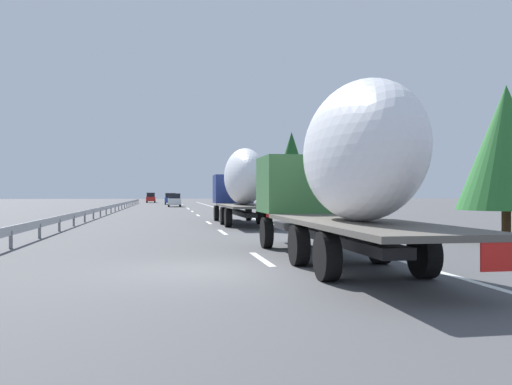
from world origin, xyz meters
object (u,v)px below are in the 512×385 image
Objects in this scene: truck_lead at (241,182)px; car_red_compact at (151,198)px; car_blue_sedan at (170,199)px; truck_trailing at (341,169)px; car_white_van at (174,200)px; road_sign at (245,188)px.

truck_lead reaches higher than car_red_compact.
car_blue_sedan is (57.65, 3.74, -1.56)m from truck_lead.
truck_lead is 18.19m from truck_trailing.
car_red_compact is at bearing 7.08° from car_white_van.
road_sign is (-56.54, -10.54, 1.36)m from car_red_compact.
road_sign is at bearing -169.90° from car_blue_sedan.
truck_trailing is at bearing -180.00° from truck_lead.
truck_lead is at bearing 0.00° from truck_trailing.
truck_trailing is 37.58m from road_sign.
truck_lead is 1.01× the size of truck_trailing.
truck_trailing is 2.74× the size of car_red_compact.
truck_trailing is at bearing -176.88° from car_white_van.
car_blue_sedan is (15.05, 0.42, 0.02)m from car_white_van.
car_red_compact is at bearing 5.61° from truck_lead.
car_red_compact is at bearing 11.53° from car_blue_sedan.
truck_trailing reaches higher than truck_lead.
truck_lead is at bearing 170.86° from road_sign.
car_white_van is at bearing 4.45° from truck_lead.
truck_lead is 19.51m from road_sign.
truck_lead is at bearing -176.29° from car_blue_sedan.
truck_lead is 76.18m from car_red_compact.
road_sign is (-23.34, -6.42, 1.42)m from car_white_van.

